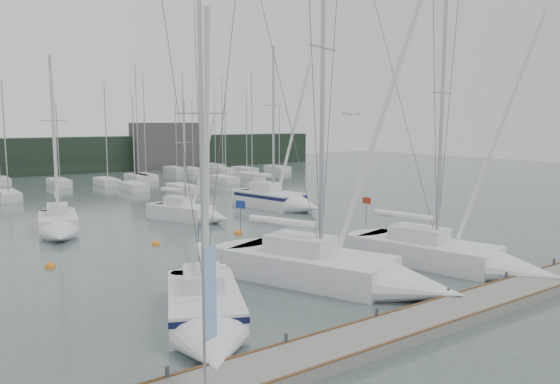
{
  "coord_description": "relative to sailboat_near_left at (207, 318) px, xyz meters",
  "views": [
    {
      "loc": [
        -15.63,
        -17.26,
        7.31
      ],
      "look_at": [
        0.2,
        5.0,
        3.73
      ],
      "focal_mm": 35.0,
      "sensor_mm": 36.0,
      "label": 1
    }
  ],
  "objects": [
    {
      "name": "sailboat_mid_c",
      "position": [
        9.3,
        19.46,
        -0.03
      ],
      "size": [
        4.56,
        6.8,
        9.51
      ],
      "rotation": [
        0.0,
        0.0,
        0.41
      ],
      "color": "silver",
      "rests_on": "ground"
    },
    {
      "name": "buoy_c",
      "position": [
        -2.4,
        12.16,
        -0.53
      ],
      "size": [
        0.51,
        0.51,
        0.51
      ],
      "primitive_type": "sphere",
      "color": "orange",
      "rests_on": "ground"
    },
    {
      "name": "seagull",
      "position": [
        10.37,
        4.13,
        7.13
      ],
      "size": [
        1.04,
        0.47,
        0.21
      ],
      "rotation": [
        0.0,
        0.0,
        -0.07
      ],
      "color": "white",
      "rests_on": "ground"
    },
    {
      "name": "sailboat_mid_b",
      "position": [
        -0.11,
        19.93,
        0.01
      ],
      "size": [
        3.79,
        7.46,
        12.2
      ],
      "rotation": [
        0.0,
        0.0,
        -0.21
      ],
      "color": "silver",
      "rests_on": "ground"
    },
    {
      "name": "far_treeline",
      "position": [
        7.2,
        63.05,
        1.97
      ],
      "size": [
        90.0,
        4.0,
        5.0
      ],
      "primitive_type": "cube",
      "color": "black",
      "rests_on": "ground"
    },
    {
      "name": "dock",
      "position": [
        7.2,
        -3.95,
        -0.33
      ],
      "size": [
        24.0,
        2.0,
        0.4
      ],
      "primitive_type": "cube",
      "color": "slate",
      "rests_on": "ground"
    },
    {
      "name": "ground",
      "position": [
        7.2,
        1.05,
        -0.53
      ],
      "size": [
        160.0,
        160.0,
        0.0
      ],
      "primitive_type": "plane",
      "color": "#465553",
      "rests_on": "ground"
    },
    {
      "name": "sailboat_near_right",
      "position": [
        14.13,
        -0.35,
        0.01
      ],
      "size": [
        5.2,
        10.49,
        14.67
      ],
      "rotation": [
        0.0,
        0.0,
        0.24
      ],
      "color": "silver",
      "rests_on": "ground"
    },
    {
      "name": "sailboat_mid_d",
      "position": [
        17.67,
        20.12,
        0.14
      ],
      "size": [
        4.36,
        8.74,
        14.32
      ],
      "rotation": [
        0.0,
        0.0,
        0.18
      ],
      "color": "silver",
      "rests_on": "ground"
    },
    {
      "name": "sailboat_near_left",
      "position": [
        0.0,
        0.0,
        0.0
      ],
      "size": [
        5.69,
        8.53,
        12.79
      ],
      "rotation": [
        0.0,
        0.0,
        -0.42
      ],
      "color": "silver",
      "rests_on": "ground"
    },
    {
      "name": "mast_forest",
      "position": [
        11.65,
        47.41,
        -0.07
      ],
      "size": [
        60.25,
        26.5,
        14.25
      ],
      "color": "silver",
      "rests_on": "ground"
    },
    {
      "name": "sailboat_near_center",
      "position": [
        7.78,
        0.7,
        0.07
      ],
      "size": [
        7.22,
        11.23,
        17.79
      ],
      "rotation": [
        0.0,
        0.0,
        0.39
      ],
      "color": "silver",
      "rests_on": "ground"
    },
    {
      "name": "far_building_right",
      "position": [
        25.2,
        61.05,
        2.97
      ],
      "size": [
        10.0,
        3.0,
        7.0
      ],
      "primitive_type": "cube",
      "color": "#45423F",
      "rests_on": "ground"
    },
    {
      "name": "buoy_a",
      "position": [
        3.93,
        13.88,
        -0.53
      ],
      "size": [
        0.51,
        0.51,
        0.51
      ],
      "primitive_type": "sphere",
      "color": "orange",
      "rests_on": "ground"
    },
    {
      "name": "buoy_b",
      "position": [
        9.57,
        13.74,
        -0.53
      ],
      "size": [
        0.56,
        0.56,
        0.56
      ],
      "primitive_type": "sphere",
      "color": "orange",
      "rests_on": "ground"
    },
    {
      "name": "dock_banner",
      "position": [
        -2.01,
        -3.94,
        2.09
      ],
      "size": [
        0.53,
        0.27,
        3.77
      ],
      "rotation": [
        0.0,
        0.0,
        0.42
      ],
      "color": "#9DA0A4",
      "rests_on": "dock"
    }
  ]
}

